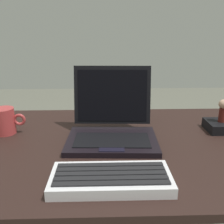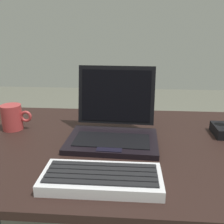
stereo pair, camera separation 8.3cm
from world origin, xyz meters
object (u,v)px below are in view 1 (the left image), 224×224
at_px(laptop_front, 112,126).
at_px(external_keyboard, 111,179).
at_px(coffee_mug, 5,121).
at_px(figurine_stand, 220,126).
at_px(figurine, 223,109).

distance_m(laptop_front, external_keyboard, 0.28).
height_order(laptop_front, coffee_mug, laptop_front).
bearing_deg(coffee_mug, external_keyboard, -41.34).
distance_m(figurine_stand, figurine, 0.07).
relative_size(laptop_front, coffee_mug, 2.67).
distance_m(external_keyboard, figurine, 0.56).
bearing_deg(coffee_mug, laptop_front, -9.01).
height_order(external_keyboard, figurine_stand, figurine_stand).
xyz_separation_m(laptop_front, external_keyboard, (-0.01, -0.28, -0.03)).
bearing_deg(figurine, external_keyboard, -141.81).
xyz_separation_m(laptop_front, figurine_stand, (0.42, 0.06, -0.03)).
xyz_separation_m(laptop_front, figurine, (0.42, 0.06, 0.04)).
bearing_deg(laptop_front, figurine_stand, 8.61).
height_order(figurine_stand, figurine, figurine).
height_order(figurine, coffee_mug, figurine).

